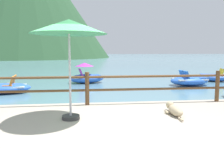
{
  "coord_description": "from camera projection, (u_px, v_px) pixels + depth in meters",
  "views": [
    {
      "loc": [
        0.04,
        -4.65,
        1.95
      ],
      "look_at": [
        1.09,
        5.0,
        0.9
      ],
      "focal_mm": 34.95,
      "sensor_mm": 36.0,
      "label": 1
    }
  ],
  "objects": [
    {
      "name": "cliff_headland",
      "position": [
        31.0,
        0.0,
        66.99
      ],
      "size": [
        51.2,
        51.2,
        37.7
      ],
      "color": "#284C2D",
      "rests_on": "ground"
    },
    {
      "name": "dock_railing",
      "position": [
        87.0,
        85.0,
        6.23
      ],
      "size": [
        23.92,
        0.12,
        0.95
      ],
      "color": "brown",
      "rests_on": "promenade_dock"
    },
    {
      "name": "pedal_boat_4",
      "position": [
        190.0,
        80.0,
        12.4
      ],
      "size": [
        2.39,
        1.5,
        0.86
      ],
      "color": "blue",
      "rests_on": "ground"
    },
    {
      "name": "beach_umbrella",
      "position": [
        69.0,
        28.0,
        4.77
      ],
      "size": [
        1.7,
        1.7,
        2.24
      ],
      "color": "#B2B2B7",
      "rests_on": "promenade_dock"
    },
    {
      "name": "dog_resting",
      "position": [
        174.0,
        110.0,
        5.33
      ],
      "size": [
        0.39,
        1.08,
        0.26
      ],
      "color": "tan",
      "rests_on": "promenade_dock"
    },
    {
      "name": "ground_plane",
      "position": [
        88.0,
        61.0,
        44.34
      ],
      "size": [
        200.0,
        200.0,
        0.0
      ],
      "primitive_type": "plane",
      "color": "slate"
    },
    {
      "name": "pedal_boat_1",
      "position": [
        215.0,
        77.0,
        14.14
      ],
      "size": [
        2.51,
        1.77,
        0.83
      ],
      "color": "blue",
      "rests_on": "ground"
    },
    {
      "name": "pedal_boat_2",
      "position": [
        5.0,
        88.0,
        10.11
      ],
      "size": [
        2.41,
        1.56,
        0.81
      ],
      "color": "blue",
      "rests_on": "ground"
    },
    {
      "name": "pedal_boat_3",
      "position": [
        86.0,
        76.0,
        13.35
      ],
      "size": [
        2.29,
        1.52,
        1.24
      ],
      "color": "blue",
      "rests_on": "ground"
    }
  ]
}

